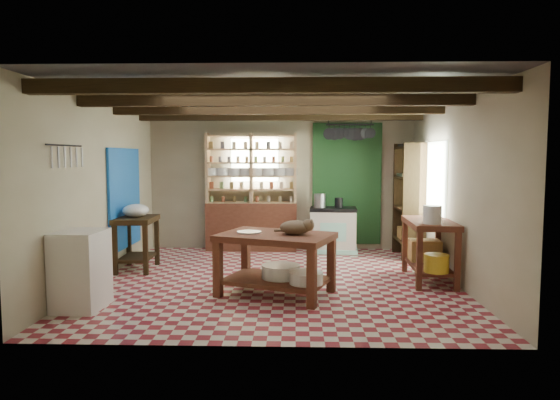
{
  "coord_description": "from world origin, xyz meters",
  "views": [
    {
      "loc": [
        0.27,
        -7.01,
        1.77
      ],
      "look_at": [
        0.05,
        0.3,
        1.13
      ],
      "focal_mm": 32.0,
      "sensor_mm": 36.0,
      "label": 1
    }
  ],
  "objects_px": {
    "prep_table": "(137,243)",
    "cat": "(295,227)",
    "white_cabinet": "(81,270)",
    "right_counter": "(429,251)",
    "work_table": "(276,264)",
    "stove": "(333,230)"
  },
  "relations": [
    {
      "from": "work_table",
      "to": "right_counter",
      "type": "distance_m",
      "value": 2.29
    },
    {
      "from": "prep_table",
      "to": "cat",
      "type": "xyz_separation_m",
      "value": [
        2.47,
        -1.37,
        0.46
      ]
    },
    {
      "from": "work_table",
      "to": "stove",
      "type": "bearing_deg",
      "value": 92.59
    },
    {
      "from": "white_cabinet",
      "to": "right_counter",
      "type": "xyz_separation_m",
      "value": [
        4.4,
        1.44,
        -0.02
      ]
    },
    {
      "from": "prep_table",
      "to": "right_counter",
      "type": "xyz_separation_m",
      "value": [
        4.38,
        -0.56,
        0.02
      ]
    },
    {
      "from": "stove",
      "to": "white_cabinet",
      "type": "bearing_deg",
      "value": -128.2
    },
    {
      "from": "work_table",
      "to": "white_cabinet",
      "type": "relative_size",
      "value": 1.52
    },
    {
      "from": "right_counter",
      "to": "white_cabinet",
      "type": "bearing_deg",
      "value": -159.24
    },
    {
      "from": "work_table",
      "to": "stove",
      "type": "distance_m",
      "value": 3.03
    },
    {
      "from": "work_table",
      "to": "cat",
      "type": "xyz_separation_m",
      "value": [
        0.25,
        -0.04,
        0.48
      ]
    },
    {
      "from": "work_table",
      "to": "prep_table",
      "type": "distance_m",
      "value": 2.59
    },
    {
      "from": "right_counter",
      "to": "cat",
      "type": "distance_m",
      "value": 2.12
    },
    {
      "from": "work_table",
      "to": "white_cabinet",
      "type": "xyz_separation_m",
      "value": [
        -2.24,
        -0.66,
        0.06
      ]
    },
    {
      "from": "work_table",
      "to": "white_cabinet",
      "type": "height_order",
      "value": "white_cabinet"
    },
    {
      "from": "prep_table",
      "to": "white_cabinet",
      "type": "distance_m",
      "value": 1.99
    },
    {
      "from": "prep_table",
      "to": "right_counter",
      "type": "bearing_deg",
      "value": -9.53
    },
    {
      "from": "work_table",
      "to": "prep_table",
      "type": "relative_size",
      "value": 1.67
    },
    {
      "from": "white_cabinet",
      "to": "cat",
      "type": "distance_m",
      "value": 2.6
    },
    {
      "from": "right_counter",
      "to": "prep_table",
      "type": "bearing_deg",
      "value": 175.44
    },
    {
      "from": "prep_table",
      "to": "right_counter",
      "type": "relative_size",
      "value": 0.69
    },
    {
      "from": "work_table",
      "to": "prep_table",
      "type": "xyz_separation_m",
      "value": [
        -2.22,
        1.33,
        0.02
      ]
    },
    {
      "from": "white_cabinet",
      "to": "right_counter",
      "type": "bearing_deg",
      "value": 20.81
    }
  ]
}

